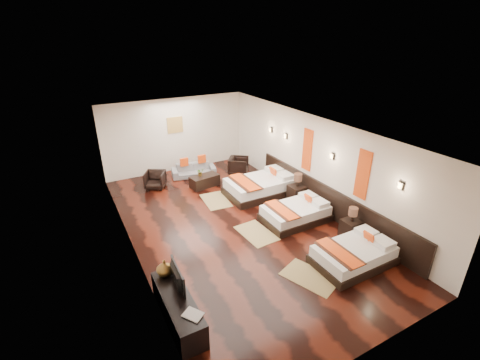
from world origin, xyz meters
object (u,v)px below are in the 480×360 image
bed_mid (296,213)px  sofa (194,170)px  armchair_right (238,166)px  coffee_table (205,181)px  tv (174,277)px  book (189,320)px  nightstand_b (297,192)px  bed_far (261,186)px  bed_near (354,254)px  tv_console (178,308)px  figurine (165,268)px  nightstand_a (351,227)px  table_plant (200,172)px  armchair_left (155,180)px

bed_mid → sofa: size_ratio=1.16×
sofa → bed_mid: bearing=-61.2°
armchair_right → coffee_table: bearing=142.7°
tv → book: bearing=179.4°
nightstand_b → coffee_table: size_ratio=0.96×
bed_far → bed_near: bearing=-90.1°
coffee_table → bed_mid: bearing=-67.7°
bed_mid → bed_far: (0.00, 1.95, 0.05)m
nightstand_b → tv_console: bearing=-150.4°
nightstand_b → figurine: bearing=-156.9°
nightstand_a → sofa: bearing=110.2°
tv → table_plant: size_ratio=3.06×
nightstand_b → sofa: 4.13m
armchair_left → table_plant: bearing=6.9°
nightstand_b → tv: (-4.89, -2.54, 0.45)m
tv → sofa: 6.68m
bed_far → tv_console: (-4.20, -3.81, -0.02)m
book → armchair_left: size_ratio=0.50×
armchair_right → figurine: bearing=176.5°
figurine → armchair_right: size_ratio=0.48×
book → table_plant: bearing=65.9°
sofa → coffee_table: sofa is taller
bed_mid → bed_near: bearing=-90.0°
bed_far → nightstand_b: bearing=-53.2°
coffee_table → table_plant: bearing=151.6°
bed_near → figurine: 4.35m
tv_console → book: 0.69m
book → armchair_right: (4.38, 6.33, -0.24)m
bed_mid → figurine: figurine is taller
tv_console → figurine: bearing=90.0°
book → armchair_left: armchair_left is taller
armchair_right → tv_console: bearing=-179.9°
figurine → table_plant: figurine is taller
nightstand_b → table_plant: size_ratio=3.62×
tv_console → bed_near: bearing=-5.0°
figurine → armchair_right: 6.67m
coffee_table → table_plant: table_plant is taller
table_plant → tv: bearing=-117.2°
book → tv: bearing=86.8°
nightstand_a → armchair_left: bearing=124.1°
nightstand_b → tv_console: nightstand_b is taller
bed_near → bed_mid: bearing=90.0°
bed_mid → armchair_right: (0.19, 3.84, 0.08)m
bed_near → table_plant: size_ratio=7.08×
coffee_table → bed_near: bearing=-76.1°
nightstand_b → book: 6.03m
bed_near → sofa: size_ratio=1.15×
bed_far → figurine: (-4.20, -3.11, 0.43)m
bed_mid → armchair_right: 3.85m
bed_near → tv: (-4.14, 0.63, 0.54)m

